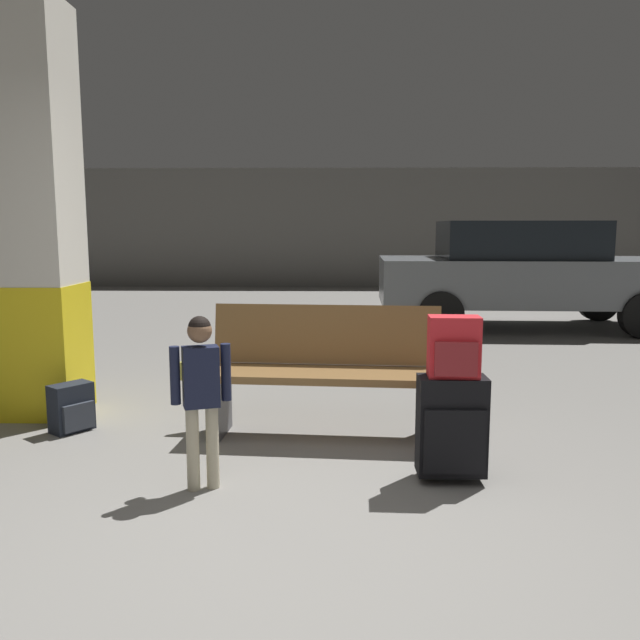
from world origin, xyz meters
TOP-DOWN VIEW (x-y plane):
  - ground_plane at (0.00, 4.00)m, footprint 18.00×18.00m
  - garage_back_wall at (0.00, 12.86)m, footprint 18.00×0.12m
  - structural_pillar at (-1.99, 2.11)m, footprint 0.57×0.57m
  - bench at (0.17, 1.62)m, footprint 1.63×0.64m
  - suitcase at (0.90, 0.80)m, footprint 0.38×0.23m
  - backpack_bright at (0.90, 0.80)m, footprint 0.29×0.20m
  - child at (-0.48, 0.66)m, footprint 0.31×0.19m
  - backpack_dark_floor at (-1.61, 1.66)m, footprint 0.31×0.32m
  - parked_car_near at (2.93, 6.49)m, footprint 4.15×1.91m

SIDE VIEW (x-z plane):
  - ground_plane at x=0.00m, z-range -0.10..0.00m
  - backpack_dark_floor at x=-1.61m, z-range 0.00..0.34m
  - suitcase at x=0.90m, z-range 0.02..0.62m
  - bench at x=0.17m, z-range 0.00..0.88m
  - child at x=-0.48m, z-range 0.11..1.07m
  - backpack_bright at x=0.90m, z-range 0.60..0.94m
  - parked_car_near at x=2.93m, z-range 0.05..1.56m
  - garage_back_wall at x=0.00m, z-range 0.00..2.80m
  - structural_pillar at x=-1.99m, z-range -0.01..3.04m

